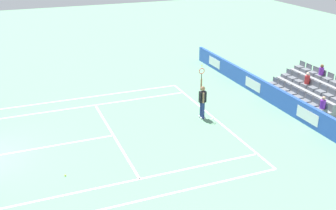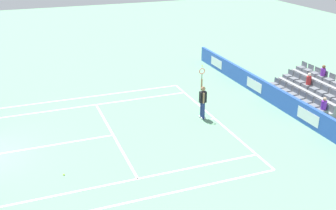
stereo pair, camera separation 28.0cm
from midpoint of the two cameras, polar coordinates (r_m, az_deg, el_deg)
line_baseline at (r=21.71m, az=6.12°, el=-1.84°), size 10.97×0.10×0.01m
line_service at (r=19.96m, az=-8.05°, el=-4.24°), size 8.23×0.10×0.01m
line_centre_service at (r=19.58m, az=-17.20°, el=-5.66°), size 0.10×6.40×0.01m
line_singles_sideline_left at (r=23.56m, az=-11.58°, el=-0.16°), size 0.10×11.89×0.01m
line_singles_sideline_right at (r=16.39m, az=-6.04°, el=-10.60°), size 0.10×11.89×0.01m
line_doubles_sideline_left at (r=24.82m, az=-12.18°, el=0.98°), size 0.10×11.89×0.01m
line_doubles_sideline_right at (r=15.30m, az=-4.58°, el=-13.25°), size 0.10×11.89×0.01m
line_centre_mark at (r=21.67m, az=5.89°, el=-1.88°), size 0.10×0.20×0.01m
sponsor_barrier at (r=23.55m, az=14.97°, el=0.91°), size 20.16×0.22×1.08m
tennis_player at (r=21.31m, az=4.47°, el=0.64°), size 0.53×0.37×2.85m
stadium_stand at (r=24.93m, az=19.31°, el=1.62°), size 4.96×2.85×2.20m
loose_tennis_ball at (r=17.15m, az=-14.67°, el=-9.53°), size 0.07×0.07×0.07m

